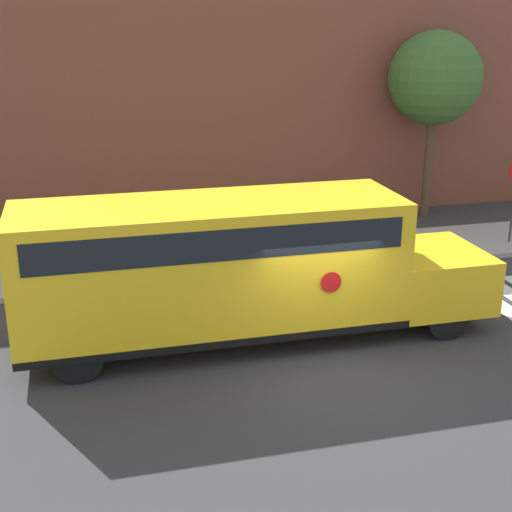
% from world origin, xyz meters
% --- Properties ---
extents(ground_plane, '(60.00, 60.00, 0.00)m').
position_xyz_m(ground_plane, '(0.00, 0.00, 0.00)').
color(ground_plane, '#333335').
extents(sidewalk_strip, '(44.00, 3.00, 0.15)m').
position_xyz_m(sidewalk_strip, '(0.00, 6.50, 0.07)').
color(sidewalk_strip, '#9E9E99').
rests_on(sidewalk_strip, ground).
extents(building_backdrop, '(32.00, 4.00, 8.60)m').
position_xyz_m(building_backdrop, '(0.00, 13.00, 4.30)').
color(building_backdrop, brown).
rests_on(building_backdrop, ground).
extents(school_bus, '(10.46, 2.57, 3.20)m').
position_xyz_m(school_bus, '(-1.59, 1.52, 1.81)').
color(school_bus, yellow).
rests_on(school_bus, ground).
extents(tree_near_sidewalk, '(3.17, 3.17, 6.41)m').
position_xyz_m(tree_near_sidewalk, '(7.31, 9.89, 4.79)').
color(tree_near_sidewalk, brown).
rests_on(tree_near_sidewalk, ground).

